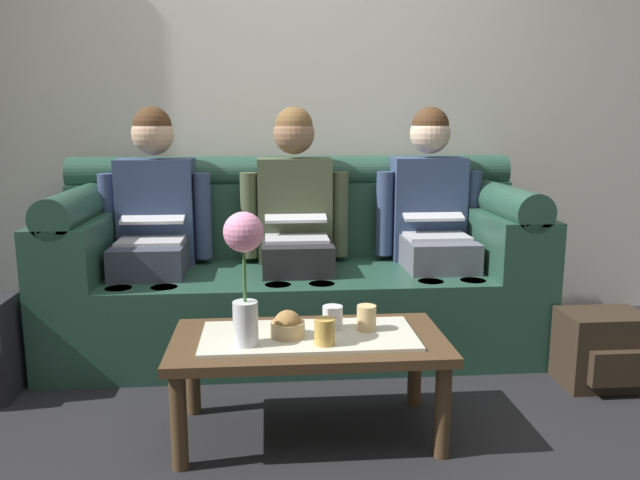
{
  "coord_description": "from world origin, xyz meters",
  "views": [
    {
      "loc": [
        -0.15,
        -1.97,
        1.15
      ],
      "look_at": [
        0.09,
        0.8,
        0.62
      ],
      "focal_mm": 35.12,
      "sensor_mm": 36.0,
      "label": 1
    }
  ],
  "objects": [
    {
      "name": "person_middle",
      "position": [
        0.0,
        1.17,
        0.66
      ],
      "size": [
        0.56,
        0.67,
        1.22
      ],
      "color": "#232326",
      "rests_on": "ground_plane"
    },
    {
      "name": "person_left",
      "position": [
        -0.71,
        1.17,
        0.66
      ],
      "size": [
        0.56,
        0.67,
        1.22
      ],
      "color": "#383D4C",
      "rests_on": "ground_plane"
    },
    {
      "name": "person_right",
      "position": [
        0.71,
        1.17,
        0.66
      ],
      "size": [
        0.56,
        0.67,
        1.22
      ],
      "color": "#595B66",
      "rests_on": "ground_plane"
    },
    {
      "name": "cup_far_center",
      "position": [
        0.09,
        0.24,
        0.43
      ],
      "size": [
        0.08,
        0.08,
        0.09
      ],
      "primitive_type": "cylinder",
      "color": "silver",
      "rests_on": "coffee_table"
    },
    {
      "name": "ground_plane",
      "position": [
        0.0,
        0.0,
        0.0
      ],
      "size": [
        14.0,
        14.0,
        0.0
      ],
      "primitive_type": "plane",
      "color": "black"
    },
    {
      "name": "backpack_right",
      "position": [
        1.31,
        0.51,
        0.16
      ],
      "size": [
        0.35,
        0.29,
        0.33
      ],
      "color": "#2D2319",
      "rests_on": "ground_plane"
    },
    {
      "name": "coffee_table",
      "position": [
        0.0,
        0.19,
        0.33
      ],
      "size": [
        1.0,
        0.51,
        0.39
      ],
      "color": "#47331E",
      "rests_on": "ground_plane"
    },
    {
      "name": "couch",
      "position": [
        0.0,
        1.17,
        0.37
      ],
      "size": [
        2.37,
        0.88,
        0.96
      ],
      "color": "#234738",
      "rests_on": "ground_plane"
    },
    {
      "name": "snack_bowl",
      "position": [
        -0.08,
        0.18,
        0.42
      ],
      "size": [
        0.12,
        0.12,
        0.1
      ],
      "color": "tan",
      "rests_on": "coffee_table"
    },
    {
      "name": "flower_vase",
      "position": [
        -0.22,
        0.1,
        0.68
      ],
      "size": [
        0.14,
        0.14,
        0.47
      ],
      "color": "silver",
      "rests_on": "coffee_table"
    },
    {
      "name": "cup_near_right",
      "position": [
        0.05,
        0.08,
        0.43
      ],
      "size": [
        0.07,
        0.07,
        0.09
      ],
      "primitive_type": "cylinder",
      "color": "gold",
      "rests_on": "coffee_table"
    },
    {
      "name": "back_wall_patterned",
      "position": [
        0.0,
        1.7,
        1.45
      ],
      "size": [
        6.0,
        0.12,
        2.9
      ],
      "primitive_type": "cube",
      "color": "silver",
      "rests_on": "ground_plane"
    },
    {
      "name": "cup_near_left",
      "position": [
        0.22,
        0.22,
        0.43
      ],
      "size": [
        0.07,
        0.07,
        0.09
      ],
      "primitive_type": "cylinder",
      "color": "#DBB77A",
      "rests_on": "coffee_table"
    }
  ]
}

